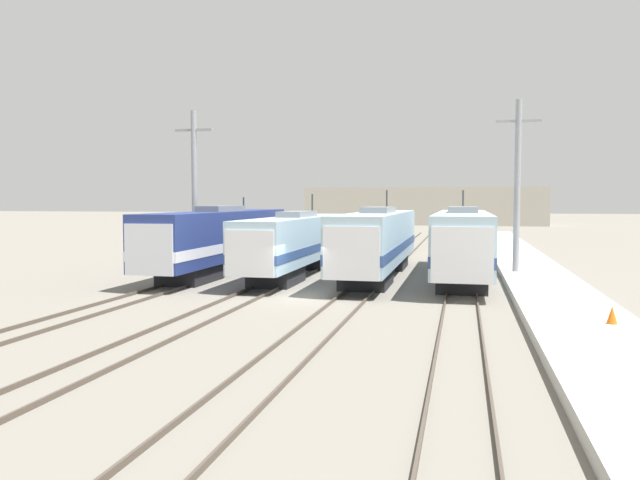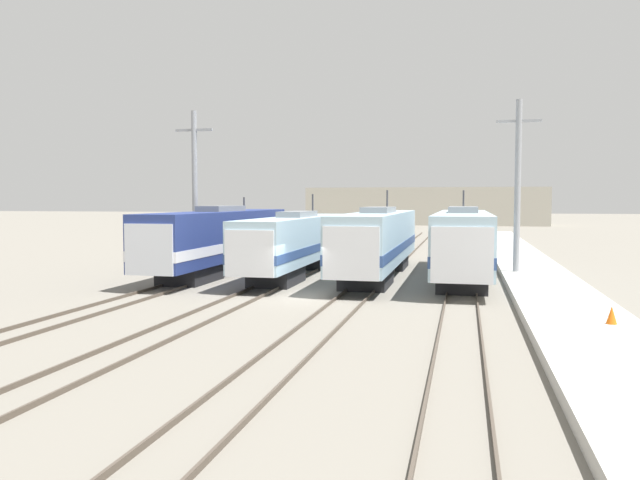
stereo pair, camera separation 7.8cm
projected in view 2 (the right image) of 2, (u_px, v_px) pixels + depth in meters
ground_plane at (301, 297)px, 30.16m from camera, size 400.00×400.00×0.00m
rail_pair_far_left at (158, 291)px, 31.87m from camera, size 1.50×120.00×0.15m
rail_pair_center_left at (252, 294)px, 30.72m from camera, size 1.51×120.00×0.15m
rail_pair_center_right at (352, 298)px, 29.58m from camera, size 1.51×120.00×0.15m
rail_pair_far_right at (461, 302)px, 28.44m from camera, size 1.50×120.00×0.15m
locomotive_far_left at (219, 239)px, 39.72m from camera, size 2.87×19.16×4.91m
locomotive_center_left at (296, 243)px, 38.58m from camera, size 2.77×18.13×5.11m
locomotive_center_right at (377, 241)px, 37.83m from camera, size 2.96×19.21×5.38m
locomotive_far_right at (463, 242)px, 36.62m from camera, size 3.05×19.25×5.35m
catenary_tower_left at (195, 188)px, 41.88m from camera, size 2.61×0.37×10.66m
catenary_tower_right at (518, 187)px, 37.18m from camera, size 2.61×0.37×10.66m
platform at (561, 302)px, 27.46m from camera, size 4.00×120.00×0.42m
traffic_cone at (612, 315)px, 21.57m from camera, size 0.36×0.36×0.63m
depot_building at (425, 206)px, 120.70m from camera, size 44.84×11.99×7.07m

